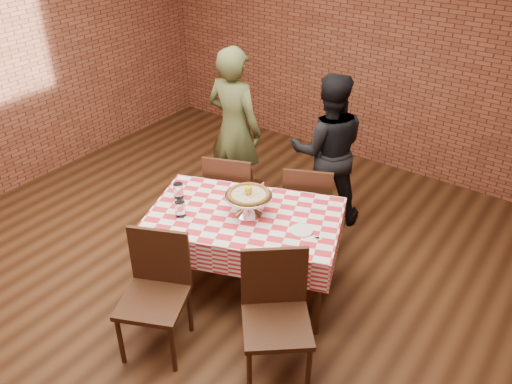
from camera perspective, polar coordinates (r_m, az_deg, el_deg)
ground at (r=4.67m, az=-6.41°, el=-10.00°), size 6.00×6.00×0.00m
back_wall at (r=6.26m, az=11.75°, el=15.82°), size 5.50×0.00×5.50m
table at (r=4.39m, az=-1.18°, el=-6.57°), size 1.71×1.36×0.75m
tablecloth at (r=4.24m, az=-1.21°, el=-3.86°), size 1.75×1.40×0.26m
pizza_stand at (r=4.13m, az=-0.81°, el=-1.36°), size 0.38×0.38×0.17m
pizza at (r=4.08m, az=-0.81°, el=-0.30°), size 0.34×0.34×0.03m
lemon at (r=4.05m, az=-0.82°, el=0.23°), size 0.06×0.06×0.08m
water_glass_left at (r=4.15m, az=-8.22°, el=-1.83°), size 0.10×0.10×0.13m
water_glass_right at (r=4.39m, az=-8.42°, el=0.14°), size 0.10×0.10×0.13m
side_plate at (r=3.99m, az=4.93°, el=-4.19°), size 0.22×0.22×0.01m
sweetener_packet_a at (r=3.92m, az=6.80°, el=-5.02°), size 0.06×0.06×0.00m
sweetener_packet_b at (r=3.93m, az=6.50°, el=-4.93°), size 0.06×0.05×0.00m
condiment_caddy at (r=4.38m, az=0.12°, el=0.42°), size 0.09×0.08×0.12m
chair_near_left at (r=3.90m, az=-11.13°, el=-11.37°), size 0.60×0.60×0.94m
chair_near_right at (r=3.66m, az=2.26°, el=-14.01°), size 0.65×0.65×0.94m
chair_far_left at (r=4.99m, az=-2.43°, el=-0.14°), size 0.58×0.58×0.93m
chair_far_right at (r=4.86m, az=5.66°, el=-1.32°), size 0.57×0.57×0.91m
diner_olive at (r=5.35m, az=-2.36°, el=6.86°), size 0.62×0.41×1.69m
diner_black at (r=5.14m, az=7.76°, el=4.52°), size 0.95×0.91×1.54m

